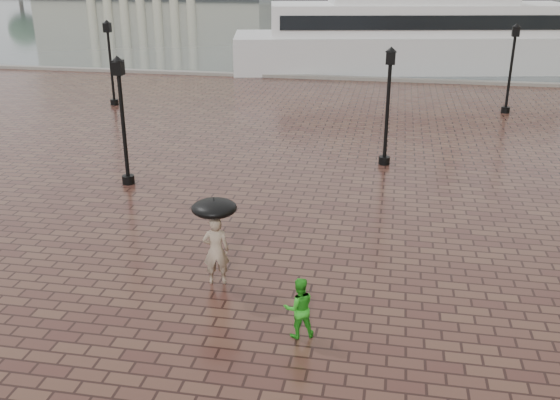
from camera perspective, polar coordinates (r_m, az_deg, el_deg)
name	(u,v)px	position (r m, az deg, el deg)	size (l,w,h in m)	color
ground	(209,370)	(12.84, -6.50, -15.21)	(300.00, 300.00, 0.00)	#3D201B
harbour_water	(380,10)	(102.15, 9.10, 16.77)	(240.00, 240.00, 0.00)	#414D4F
quay_edge	(347,80)	(42.63, 6.12, 10.90)	(80.00, 0.60, 0.30)	slate
street_lamps	(287,85)	(28.22, 0.68, 10.50)	(21.44, 14.44, 4.40)	black
adult_pedestrian	(216,250)	(15.45, -5.87, -4.61)	(0.65, 0.43, 1.78)	tan
child_pedestrian	(299,308)	(13.40, 1.75, -9.82)	(0.67, 0.52, 1.37)	green
ferry_near	(418,33)	(47.11, 12.50, 14.68)	(26.83, 11.38, 8.56)	#BCBCBC
umbrella	(214,208)	(14.99, -6.03, -0.74)	(1.10, 1.10, 1.17)	black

